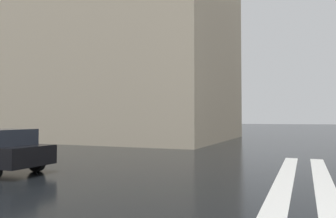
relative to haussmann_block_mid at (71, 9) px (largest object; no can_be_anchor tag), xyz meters
The scene contains 1 object.
haussmann_block_mid is the anchor object (origin of this frame).
Camera 1 is at (-4.89, 2.91, 1.73)m, focal length 34.73 mm.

